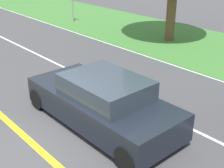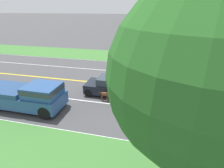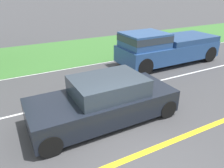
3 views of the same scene
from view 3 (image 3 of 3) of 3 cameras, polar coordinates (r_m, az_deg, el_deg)
ground_plane at (r=5.82m, az=5.40°, el=-18.53°), size 400.00×400.00×0.00m
centre_divider_line at (r=5.82m, az=5.40°, el=-18.50°), size 0.18×160.00×0.01m
lane_edge_line_right at (r=11.48m, az=-14.07°, el=3.50°), size 0.14×160.00×0.01m
lane_dash_same_dir at (r=8.40m, az=-7.77°, el=-3.91°), size 0.10×160.00×0.01m
grass_verge_right at (r=14.27m, az=-17.26°, el=7.25°), size 6.00×160.00×0.03m
ego_car at (r=6.84m, az=-2.08°, el=-4.43°), size 1.93×4.57×1.41m
dog at (r=8.03m, az=-3.68°, el=-0.75°), size 0.28×1.06×0.86m
pickup_truck at (r=12.22m, az=13.63°, el=9.39°), size 2.11×5.65×1.82m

